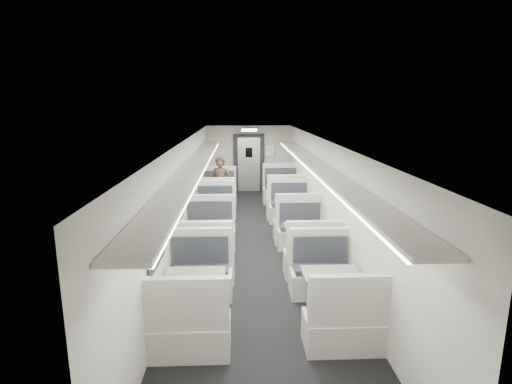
{
  "coord_description": "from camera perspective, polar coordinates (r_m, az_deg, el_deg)",
  "views": [
    {
      "loc": [
        -0.34,
        -8.42,
        3.14
      ],
      "look_at": [
        0.04,
        0.65,
        1.14
      ],
      "focal_mm": 28.0,
      "sensor_mm": 36.0,
      "label": 1
    }
  ],
  "objects": [
    {
      "name": "passenger",
      "position": [
        11.47,
        -5.09,
        0.87
      ],
      "size": [
        0.73,
        0.61,
        1.71
      ],
      "primitive_type": "imported",
      "rotation": [
        0.0,
        0.0,
        -0.37
      ],
      "color": "black",
      "rests_on": "room"
    },
    {
      "name": "booth_right_c",
      "position": [
        8.29,
        7.12,
        -7.18
      ],
      "size": [
        1.04,
        2.11,
        1.13
      ],
      "color": "beige",
      "rests_on": "room"
    },
    {
      "name": "booth_right_b",
      "position": [
        10.13,
        5.32,
        -3.35
      ],
      "size": [
        1.1,
        2.23,
        1.19
      ],
      "color": "beige",
      "rests_on": "room"
    },
    {
      "name": "wall_notice",
      "position": [
        14.48,
        1.96,
        5.9
      ],
      "size": [
        0.32,
        0.02,
        0.4
      ],
      "primitive_type": "cube",
      "color": "white",
      "rests_on": "room"
    },
    {
      "name": "booth_left_b",
      "position": [
        10.07,
        -6.06,
        -3.61
      ],
      "size": [
        1.04,
        2.1,
        1.12
      ],
      "color": "beige",
      "rests_on": "room"
    },
    {
      "name": "window_d",
      "position": [
        5.64,
        -14.09,
        -6.51
      ],
      "size": [
        0.02,
        1.18,
        0.84
      ],
      "primitive_type": "cube",
      "color": "black",
      "rests_on": "room"
    },
    {
      "name": "window_c",
      "position": [
        7.72,
        -10.87,
        -1.23
      ],
      "size": [
        0.02,
        1.18,
        0.84
      ],
      "primitive_type": "cube",
      "color": "black",
      "rests_on": "room"
    },
    {
      "name": "window_a",
      "position": [
        12.01,
        -7.86,
        3.72
      ],
      "size": [
        0.02,
        1.18,
        0.84
      ],
      "primitive_type": "cube",
      "color": "black",
      "rests_on": "room"
    },
    {
      "name": "booth_right_a",
      "position": [
        12.14,
        4.01,
        -0.56
      ],
      "size": [
        1.16,
        2.36,
        1.26
      ],
      "color": "beige",
      "rests_on": "room"
    },
    {
      "name": "luggage_rack_left",
      "position": [
        8.27,
        -8.66,
        3.74
      ],
      "size": [
        0.46,
        10.4,
        0.09
      ],
      "color": "beige",
      "rests_on": "room"
    },
    {
      "name": "booth_right_d",
      "position": [
        6.25,
        10.59,
        -14.18
      ],
      "size": [
        1.02,
        2.06,
        1.1
      ],
      "color": "beige",
      "rests_on": "room"
    },
    {
      "name": "exit_sign",
      "position": [
        13.9,
        -0.99,
        8.86
      ],
      "size": [
        0.62,
        0.12,
        0.16
      ],
      "color": "black",
      "rests_on": "room"
    },
    {
      "name": "luggage_rack_right",
      "position": [
        8.37,
        8.58,
        3.85
      ],
      "size": [
        0.46,
        10.4,
        0.09
      ],
      "color": "beige",
      "rests_on": "room"
    },
    {
      "name": "vestibule_door",
      "position": [
        14.51,
        -1.02,
        4.09
      ],
      "size": [
        1.1,
        0.13,
        2.1
      ],
      "color": "black",
      "rests_on": "room"
    },
    {
      "name": "booth_left_c",
      "position": [
        8.12,
        -6.96,
        -7.44
      ],
      "size": [
        1.09,
        2.22,
        1.19
      ],
      "color": "beige",
      "rests_on": "room"
    },
    {
      "name": "booth_left_a",
      "position": [
        12.13,
        -5.44,
        -0.73
      ],
      "size": [
        1.09,
        2.21,
        1.18
      ],
      "color": "beige",
      "rests_on": "room"
    },
    {
      "name": "booth_left_d",
      "position": [
        6.11,
        -8.6,
        -14.62
      ],
      "size": [
        1.04,
        2.11,
        1.13
      ],
      "color": "beige",
      "rests_on": "room"
    },
    {
      "name": "window_b",
      "position": [
        9.86,
        -9.04,
        1.78
      ],
      "size": [
        0.02,
        1.18,
        0.84
      ],
      "primitive_type": "cube",
      "color": "black",
      "rests_on": "room"
    },
    {
      "name": "room",
      "position": [
        8.65,
        -0.07,
        -0.56
      ],
      "size": [
        3.24,
        12.24,
        2.64
      ],
      "color": "black",
      "rests_on": "ground"
    }
  ]
}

